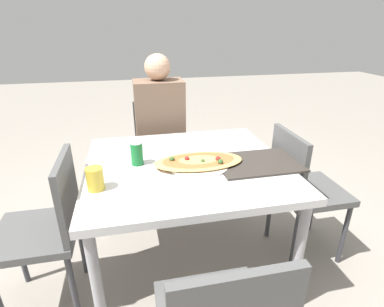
% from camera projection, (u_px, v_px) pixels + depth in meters
% --- Properties ---
extents(ground_plane, '(14.00, 14.00, 0.00)m').
position_uv_depth(ground_plane, '(187.00, 264.00, 1.93)').
color(ground_plane, gray).
extents(dining_table, '(1.08, 0.98, 0.73)m').
position_uv_depth(dining_table, '(186.00, 175.00, 1.67)').
color(dining_table, silver).
rests_on(dining_table, ground_plane).
extents(chair_far_seated, '(0.40, 0.40, 0.86)m').
position_uv_depth(chair_far_seated, '(160.00, 147.00, 2.45)').
color(chair_far_seated, '#4C4C4C').
rests_on(chair_far_seated, ground_plane).
extents(chair_side_left, '(0.40, 0.40, 0.86)m').
position_uv_depth(chair_side_left, '(48.00, 225.00, 1.51)').
color(chair_side_left, '#4C4C4C').
rests_on(chair_side_left, ground_plane).
extents(chair_side_right, '(0.40, 0.40, 0.86)m').
position_uv_depth(chair_side_right, '(302.00, 186.00, 1.87)').
color(chair_side_right, '#4C4C4C').
rests_on(chair_side_right, ground_plane).
extents(person_seated, '(0.36, 0.26, 1.24)m').
position_uv_depth(person_seated, '(160.00, 125.00, 2.26)').
color(person_seated, '#2D2D38').
rests_on(person_seated, ground_plane).
extents(pizza_main, '(0.49, 0.33, 0.05)m').
position_uv_depth(pizza_main, '(199.00, 162.00, 1.61)').
color(pizza_main, white).
rests_on(pizza_main, dining_table).
extents(soda_can, '(0.07, 0.07, 0.12)m').
position_uv_depth(soda_can, '(137.00, 154.00, 1.61)').
color(soda_can, '#197233').
rests_on(soda_can, dining_table).
extents(drink_glass, '(0.08, 0.08, 0.11)m').
position_uv_depth(drink_glass, '(95.00, 179.00, 1.37)').
color(drink_glass, gold).
rests_on(drink_glass, dining_table).
extents(serving_tray, '(0.45, 0.31, 0.01)m').
position_uv_depth(serving_tray, '(258.00, 163.00, 1.64)').
color(serving_tray, '#332D28').
rests_on(serving_tray, dining_table).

